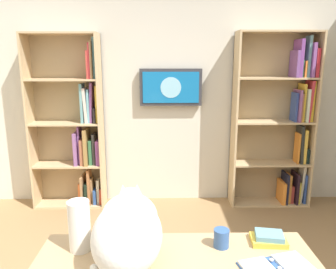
# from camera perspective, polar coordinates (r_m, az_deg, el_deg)

# --- Properties ---
(wall_back) EXTENTS (4.52, 0.06, 2.70)m
(wall_back) POSITION_cam_1_polar(r_m,az_deg,el_deg) (3.91, 0.31, 7.62)
(wall_back) COLOR beige
(wall_back) RESTS_ON ground
(bookshelf_left) EXTENTS (0.92, 0.28, 2.02)m
(bookshelf_left) POSITION_cam_1_polar(r_m,az_deg,el_deg) (4.05, 19.39, 1.91)
(bookshelf_left) COLOR tan
(bookshelf_left) RESTS_ON ground
(bookshelf_right) EXTENTS (0.82, 0.28, 2.00)m
(bookshelf_right) POSITION_cam_1_polar(r_m,az_deg,el_deg) (3.94, -15.82, 0.87)
(bookshelf_right) COLOR tan
(bookshelf_right) RESTS_ON ground
(wall_mounted_tv) EXTENTS (0.72, 0.07, 0.42)m
(wall_mounted_tv) POSITION_cam_1_polar(r_m,az_deg,el_deg) (3.82, 0.48, 8.21)
(wall_mounted_tv) COLOR #333338
(cat) EXTENTS (0.33, 0.62, 0.34)m
(cat) POSITION_cam_1_polar(r_m,az_deg,el_deg) (1.63, -7.01, -16.02)
(cat) COLOR white
(cat) RESTS_ON desk
(paper_towel_roll) EXTENTS (0.11, 0.11, 0.26)m
(paper_towel_roll) POSITION_cam_1_polar(r_m,az_deg,el_deg) (1.77, -15.15, -15.08)
(paper_towel_roll) COLOR white
(paper_towel_roll) RESTS_ON desk
(coffee_mug) EXTENTS (0.08, 0.08, 0.10)m
(coffee_mug) POSITION_cam_1_polar(r_m,az_deg,el_deg) (1.80, 9.27, -17.37)
(coffee_mug) COLOR #335999
(coffee_mug) RESTS_ON desk
(desk_book_stack) EXTENTS (0.19, 0.14, 0.06)m
(desk_book_stack) POSITION_cam_1_polar(r_m,az_deg,el_deg) (1.90, 17.12, -16.87)
(desk_book_stack) COLOR gold
(desk_book_stack) RESTS_ON desk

